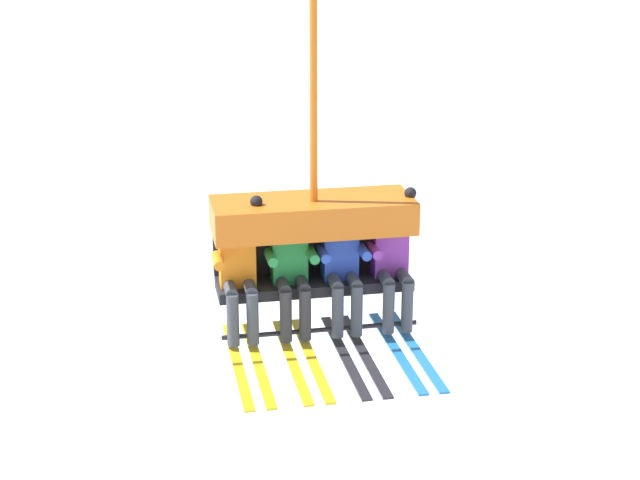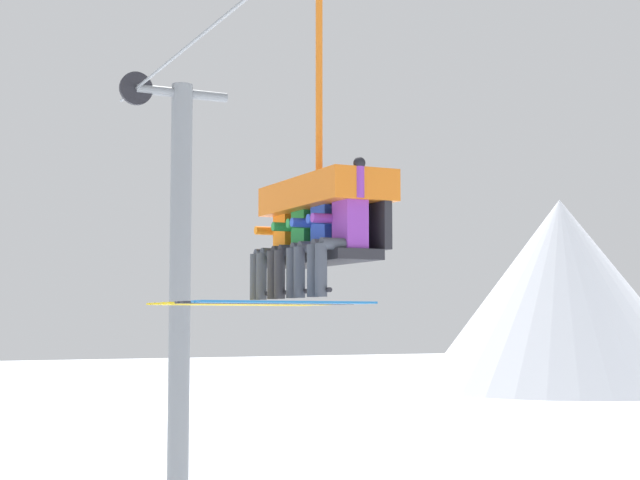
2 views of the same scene
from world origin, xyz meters
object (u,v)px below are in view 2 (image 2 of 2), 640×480
skier_green (296,239)px  skier_orange (278,240)px  skier_purple (339,229)px  lift_tower_near (179,315)px  chairlift_chair (326,205)px  skier_blue (316,235)px

skier_green → skier_orange: bearing=179.2°
skier_green → skier_purple: size_ratio=1.00×
lift_tower_near → skier_green: size_ratio=4.96×
lift_tower_near → chairlift_chair: (7.12, -0.71, 1.05)m
lift_tower_near → skier_orange: bearing=-8.2°
lift_tower_near → skier_purple: lift_tower_near is taller
skier_orange → skier_blue: skier_orange is taller
lift_tower_near → skier_purple: size_ratio=4.96×
chairlift_chair → skier_green: 0.46m
lift_tower_near → skier_green: (6.88, -0.93, 0.72)m
skier_green → skier_purple: skier_purple is taller
skier_green → skier_blue: 0.47m
lift_tower_near → skier_purple: (7.83, -0.92, 0.74)m
chairlift_chair → skier_orange: 0.80m
skier_green → lift_tower_near: bearing=172.3°
chairlift_chair → skier_green: chairlift_chair is taller
lift_tower_near → skier_purple: 7.92m
skier_purple → skier_green: bearing=-179.6°
chairlift_chair → skier_orange: bearing=-163.2°
skier_green → skier_blue: same height
lift_tower_near → skier_purple: bearing=-6.7°
lift_tower_near → chairlift_chair: bearing=-5.7°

